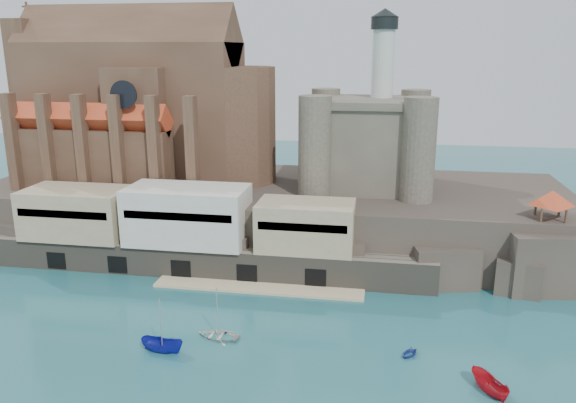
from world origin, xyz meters
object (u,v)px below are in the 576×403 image
(church, at_px, (144,111))
(castle_keep, at_px, (368,139))
(pavilion, at_px, (552,200))
(boat_2, at_px, (163,351))

(church, distance_m, castle_keep, 40.39)
(pavilion, xyz_separation_m, boat_2, (-46.91, -26.54, -12.73))
(church, relative_size, pavilion, 7.34)
(castle_keep, xyz_separation_m, boat_2, (-20.99, -41.61, -18.31))
(pavilion, bearing_deg, church, 166.52)
(church, height_order, pavilion, church)
(castle_keep, relative_size, pavilion, 4.58)
(castle_keep, bearing_deg, boat_2, -116.77)
(church, bearing_deg, boat_2, -65.62)
(boat_2, bearing_deg, pavilion, -53.06)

